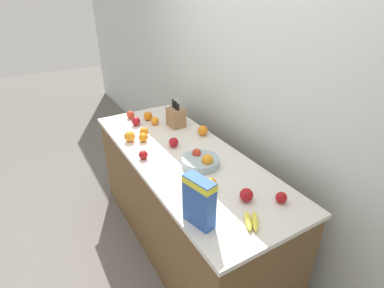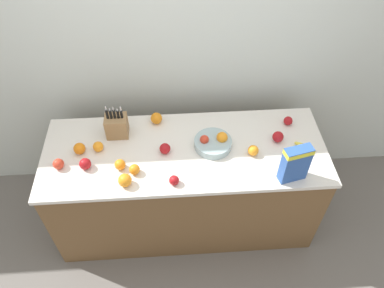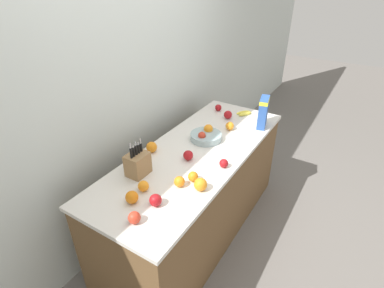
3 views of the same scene
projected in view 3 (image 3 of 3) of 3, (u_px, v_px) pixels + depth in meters
name	position (u px, v px, depth m)	size (l,w,h in m)	color
ground_plane	(196.00, 228.00, 2.88)	(14.00, 14.00, 0.00)	slate
wall_back	(135.00, 88.00, 2.49)	(9.00, 0.06, 2.60)	silver
counter	(196.00, 193.00, 2.66)	(2.04, 0.77, 0.88)	brown
knife_block	(138.00, 164.00, 2.12)	(0.16, 0.13, 0.28)	#937047
cereal_box	(263.00, 111.00, 2.73)	(0.20, 0.11, 0.28)	#2D56A8
fruit_bowl	(206.00, 136.00, 2.58)	(0.27, 0.27, 0.11)	#99B2B7
banana_bunch	(244.00, 113.00, 3.02)	(0.17, 0.14, 0.03)	yellow
apple_leftmost	(228.00, 115.00, 2.93)	(0.08, 0.08, 0.08)	#A31419
apple_by_knife_block	(156.00, 200.00, 1.86)	(0.08, 0.08, 0.08)	#A31419
apple_near_bananas	(134.00, 218.00, 1.73)	(0.08, 0.08, 0.08)	red
apple_rear	(188.00, 155.00, 2.31)	(0.08, 0.08, 0.08)	#A31419
apple_rightmost	(224.00, 163.00, 2.22)	(0.07, 0.07, 0.07)	#A31419
apple_front	(218.00, 108.00, 3.09)	(0.07, 0.07, 0.07)	#A31419
orange_front_left	(193.00, 177.00, 2.08)	(0.07, 0.07, 0.07)	orange
orange_back_center	(201.00, 184.00, 1.99)	(0.09, 0.09, 0.09)	orange
orange_front_center	(230.00, 126.00, 2.73)	(0.08, 0.08, 0.08)	orange
orange_mid_right	(143.00, 186.00, 1.98)	(0.07, 0.07, 0.07)	orange
orange_near_bowl	(152.00, 147.00, 2.40)	(0.09, 0.09, 0.09)	orange
orange_by_cereal	(179.00, 182.00, 2.03)	(0.08, 0.08, 0.08)	orange
orange_front_right	(132.00, 197.00, 1.88)	(0.08, 0.08, 0.08)	orange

